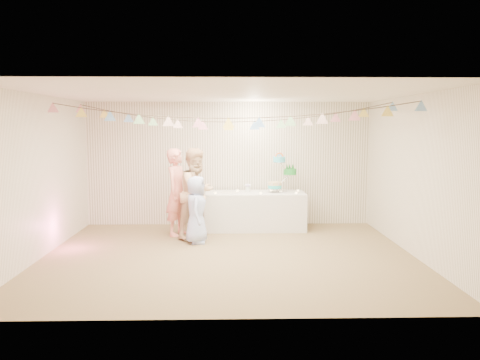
{
  "coord_description": "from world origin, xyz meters",
  "views": [
    {
      "loc": [
        0.0,
        -7.4,
        2.1
      ],
      "look_at": [
        0.2,
        0.8,
        1.15
      ],
      "focal_mm": 35.0,
      "sensor_mm": 36.0,
      "label": 1
    }
  ],
  "objects_px": {
    "person_adult_a": "(177,192)",
    "person_child": "(196,210)",
    "table": "(255,211)",
    "person_adult_b": "(197,193)",
    "cake_stand": "(282,174)"
  },
  "relations": [
    {
      "from": "person_adult_a",
      "to": "person_child",
      "type": "height_order",
      "value": "person_adult_a"
    },
    {
      "from": "person_adult_a",
      "to": "person_adult_b",
      "type": "distance_m",
      "value": 0.46
    },
    {
      "from": "cake_stand",
      "to": "person_adult_b",
      "type": "relative_size",
      "value": 0.44
    },
    {
      "from": "cake_stand",
      "to": "person_adult_a",
      "type": "bearing_deg",
      "value": -165.64
    },
    {
      "from": "person_adult_b",
      "to": "person_adult_a",
      "type": "bearing_deg",
      "value": 96.0
    },
    {
      "from": "person_adult_a",
      "to": "person_child",
      "type": "distance_m",
      "value": 0.79
    },
    {
      "from": "cake_stand",
      "to": "person_adult_b",
      "type": "bearing_deg",
      "value": -155.31
    },
    {
      "from": "cake_stand",
      "to": "person_child",
      "type": "relative_size",
      "value": 0.62
    },
    {
      "from": "person_adult_a",
      "to": "person_child",
      "type": "xyz_separation_m",
      "value": [
        0.41,
        -0.64,
        -0.23
      ]
    },
    {
      "from": "table",
      "to": "person_child",
      "type": "distance_m",
      "value": 1.6
    },
    {
      "from": "table",
      "to": "person_adult_a",
      "type": "distance_m",
      "value": 1.66
    },
    {
      "from": "table",
      "to": "person_adult_a",
      "type": "height_order",
      "value": "person_adult_a"
    },
    {
      "from": "person_adult_a",
      "to": "person_adult_b",
      "type": "relative_size",
      "value": 0.99
    },
    {
      "from": "person_child",
      "to": "person_adult_a",
      "type": "bearing_deg",
      "value": 32.56
    },
    {
      "from": "cake_stand",
      "to": "person_adult_a",
      "type": "distance_m",
      "value": 2.16
    }
  ]
}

